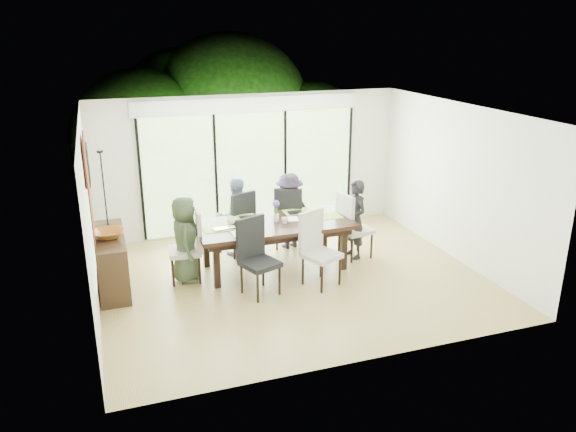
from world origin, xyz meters
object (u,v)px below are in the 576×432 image
object	(u,v)px
table_top	(274,224)
chair_far_right	(289,216)
person_left_end	(185,239)
person_far_right	(289,211)
cup_b	(285,221)
laptop	(225,229)
person_far_left	(236,216)
chair_far_left	(236,222)
cup_c	(317,213)
person_right_end	(355,219)
vase	(276,217)
chair_near_right	(322,250)
sideboard	(112,261)
chair_right_end	(356,225)
cup_a	(231,221)
bowl	(109,234)
chair_near_left	(260,258)
chair_left_end	(184,246)

from	to	relation	value
table_top	chair_far_right	size ratio (longest dim) A/B	2.18
person_left_end	person_far_right	world-z (taller)	same
cup_b	laptop	bearing A→B (deg)	180.00
person_far_left	cup_b	bearing A→B (deg)	122.40
table_top	chair_far_right	distance (m)	1.03
person_far_right	cup_b	world-z (taller)	person_far_right
chair_far_left	cup_c	bearing A→B (deg)	125.45
person_right_end	vase	xyz separation A→B (m)	(-1.43, 0.05, 0.18)
chair_near_right	vase	size ratio (longest dim) A/B	9.17
cup_b	sideboard	world-z (taller)	cup_b
chair_right_end	cup_a	distance (m)	2.22
chair_far_left	chair_right_end	bearing A→B (deg)	132.87
person_left_end	cup_a	world-z (taller)	person_left_end
chair_far_right	person_far_right	xyz separation A→B (m)	(0.00, -0.02, 0.10)
person_left_end	cup_a	distance (m)	0.81
cup_b	sideboard	bearing A→B (deg)	175.42
chair_far_left	chair_far_right	xyz separation A→B (m)	(1.00, 0.00, 0.00)
person_left_end	cup_a	size ratio (longest dim) A/B	10.40
bowl	cup_c	bearing A→B (deg)	1.32
table_top	chair_far_left	bearing A→B (deg)	117.90
person_right_end	laptop	size ratio (longest dim) A/B	3.91
person_far_left	cup_a	xyz separation A→B (m)	(-0.25, -0.68, 0.17)
chair_far_left	person_left_end	size ratio (longest dim) A/B	0.85
chair_near_left	vase	distance (m)	1.11
person_far_right	laptop	world-z (taller)	person_far_right
table_top	cup_a	xyz separation A→B (m)	(-0.70, 0.15, 0.08)
chair_near_right	sideboard	size ratio (longest dim) A/B	0.77
person_left_end	sideboard	world-z (taller)	person_left_end
person_far_right	sideboard	world-z (taller)	person_far_right
chair_right_end	vase	size ratio (longest dim) A/B	9.17
chair_near_right	chair_far_right	bearing A→B (deg)	63.97
person_left_end	person_right_end	world-z (taller)	same
chair_far_right	person_far_right	world-z (taller)	person_far_right
chair_right_end	person_left_end	world-z (taller)	person_left_end
chair_left_end	bowl	bearing A→B (deg)	-85.65
chair_far_right	person_far_left	size ratio (longest dim) A/B	0.85
person_far_right	laptop	size ratio (longest dim) A/B	3.91
chair_near_right	cup_b	distance (m)	0.89
laptop	bowl	bearing A→B (deg)	169.33
cup_a	sideboard	world-z (taller)	cup_a
chair_near_right	person_right_end	distance (m)	1.31
chair_near_left	chair_near_right	size ratio (longest dim) A/B	1.00
sideboard	chair_near_right	bearing A→B (deg)	-17.66
chair_left_end	chair_near_left	xyz separation A→B (m)	(1.00, -0.87, 0.00)
chair_far_left	person_right_end	size ratio (longest dim) A/B	0.85
chair_left_end	cup_c	xyz separation A→B (m)	(2.30, 0.10, 0.27)
table_top	laptop	distance (m)	0.86
cup_c	cup_a	bearing A→B (deg)	178.09
person_left_end	sideboard	distance (m)	1.17
chair_far_right	vase	world-z (taller)	chair_far_right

